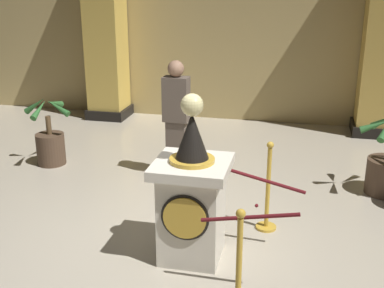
% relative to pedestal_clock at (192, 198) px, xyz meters
% --- Properties ---
extents(ground_plane, '(12.19, 12.19, 0.00)m').
position_rel_pedestal_clock_xyz_m(ground_plane, '(-0.28, 0.25, -0.67)').
color(ground_plane, '#B2A893').
extents(back_wall, '(12.19, 0.16, 3.88)m').
position_rel_pedestal_clock_xyz_m(back_wall, '(-0.28, 5.43, 1.26)').
color(back_wall, tan).
rests_on(back_wall, ground_plane).
extents(pedestal_clock, '(0.76, 0.76, 1.76)m').
position_rel_pedestal_clock_xyz_m(pedestal_clock, '(0.00, 0.00, 0.00)').
color(pedestal_clock, silver).
rests_on(pedestal_clock, ground_plane).
extents(stanchion_near, '(0.24, 0.24, 1.08)m').
position_rel_pedestal_clock_xyz_m(stanchion_near, '(0.62, -0.96, -0.29)').
color(stanchion_near, gold).
rests_on(stanchion_near, ground_plane).
extents(stanchion_far, '(0.24, 0.24, 1.07)m').
position_rel_pedestal_clock_xyz_m(stanchion_far, '(0.71, 0.78, -0.29)').
color(stanchion_far, gold).
rests_on(stanchion_far, ground_plane).
extents(velvet_rope, '(0.93, 0.96, 0.22)m').
position_rel_pedestal_clock_xyz_m(velvet_rope, '(0.67, -0.09, 0.11)').
color(velvet_rope, '#591419').
extents(column_left, '(0.83, 0.83, 3.72)m').
position_rel_pedestal_clock_xyz_m(column_left, '(-2.92, 4.97, 1.17)').
color(column_left, black).
rests_on(column_left, ground_plane).
extents(potted_palm_left, '(0.81, 0.82, 1.09)m').
position_rel_pedestal_clock_xyz_m(potted_palm_left, '(-2.77, 2.15, -0.32)').
color(potted_palm_left, '#4C3828').
rests_on(potted_palm_left, ground_plane).
extents(bystander_guest, '(0.37, 0.24, 1.72)m').
position_rel_pedestal_clock_xyz_m(bystander_guest, '(-0.71, 2.10, 0.24)').
color(bystander_guest, brown).
rests_on(bystander_guest, ground_plane).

